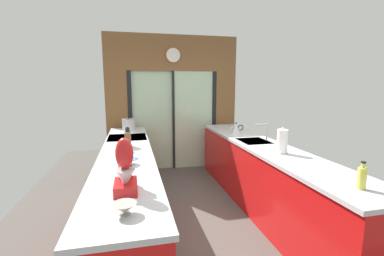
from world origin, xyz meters
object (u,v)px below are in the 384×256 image
at_px(stand_mixer, 125,171).
at_px(soap_bottle, 362,178).
at_px(paper_towel_roll, 282,142).
at_px(stock_pot, 129,125).
at_px(kettle, 236,128).
at_px(mixing_bowl_far, 127,155).
at_px(mixing_bowl_near, 125,208).
at_px(knife_block, 128,139).
at_px(mixing_bowl_mid, 127,161).
at_px(oven_range, 129,166).

distance_m(stand_mixer, soap_bottle, 1.82).
xyz_separation_m(soap_bottle, paper_towel_roll, (-0.00, 1.11, 0.05)).
distance_m(stock_pot, soap_bottle, 3.65).
relative_size(stock_pot, kettle, 0.92).
relative_size(mixing_bowl_far, stand_mixer, 0.41).
bearing_deg(soap_bottle, kettle, 89.96).
relative_size(mixing_bowl_near, knife_block, 0.59).
xyz_separation_m(knife_block, stand_mixer, (0.00, -1.51, 0.06)).
bearing_deg(mixing_bowl_mid, paper_towel_roll, 1.70).
bearing_deg(stand_mixer, stock_pot, 90.00).
distance_m(oven_range, stock_pot, 0.86).
distance_m(mixing_bowl_far, kettle, 2.15).
height_order(mixing_bowl_near, soap_bottle, soap_bottle).
bearing_deg(soap_bottle, mixing_bowl_near, -179.74).
height_order(mixing_bowl_mid, paper_towel_roll, paper_towel_roll).
height_order(knife_block, kettle, knife_block).
relative_size(mixing_bowl_mid, mixing_bowl_far, 1.10).
bearing_deg(oven_range, mixing_bowl_far, -89.14).
distance_m(kettle, paper_towel_roll, 1.41).
height_order(kettle, soap_bottle, soap_bottle).
bearing_deg(stock_pot, soap_bottle, -60.77).
distance_m(mixing_bowl_near, soap_bottle, 1.78).
relative_size(mixing_bowl_far, stock_pot, 0.74).
height_order(stand_mixer, soap_bottle, stand_mixer).
xyz_separation_m(mixing_bowl_near, mixing_bowl_far, (-0.00, 1.31, -0.01)).
bearing_deg(kettle, stand_mixer, -129.49).
xyz_separation_m(stand_mixer, kettle, (1.78, 2.16, -0.08)).
bearing_deg(mixing_bowl_mid, oven_range, 90.71).
xyz_separation_m(knife_block, kettle, (1.78, 0.65, -0.02)).
xyz_separation_m(mixing_bowl_near, kettle, (1.78, 2.53, 0.04)).
xyz_separation_m(mixing_bowl_mid, soap_bottle, (1.78, -1.06, 0.06)).
distance_m(oven_range, mixing_bowl_near, 2.60).
bearing_deg(soap_bottle, stock_pot, 119.23).
height_order(oven_range, soap_bottle, soap_bottle).
relative_size(oven_range, stand_mixer, 2.19).
bearing_deg(paper_towel_roll, mixing_bowl_near, -147.83).
bearing_deg(soap_bottle, mixing_bowl_far, 143.73).
distance_m(stand_mixer, paper_towel_roll, 1.93).
bearing_deg(mixing_bowl_near, mixing_bowl_far, 90.00).
xyz_separation_m(mixing_bowl_far, kettle, (1.78, 1.21, 0.05)).
bearing_deg(paper_towel_roll, soap_bottle, -90.00).
bearing_deg(stock_pot, stand_mixer, -90.00).
height_order(knife_block, stand_mixer, stand_mixer).
relative_size(mixing_bowl_mid, paper_towel_roll, 0.60).
height_order(oven_range, knife_block, knife_block).
bearing_deg(mixing_bowl_far, stand_mixer, -90.00).
distance_m(oven_range, paper_towel_roll, 2.38).
relative_size(mixing_bowl_mid, knife_block, 0.72).
bearing_deg(mixing_bowl_near, soap_bottle, 0.26).
bearing_deg(kettle, oven_range, 179.27).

